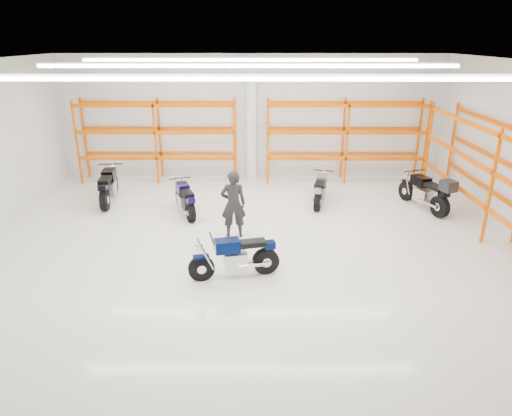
{
  "coord_description": "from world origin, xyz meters",
  "views": [
    {
      "loc": [
        0.25,
        -10.87,
        5.04
      ],
      "look_at": [
        0.2,
        0.5,
        0.76
      ],
      "focal_mm": 32.0,
      "sensor_mm": 36.0,
      "label": 1
    }
  ],
  "objects_px": {
    "motorcycle_main": "(238,257)",
    "motorcycle_back_a": "(108,187)",
    "motorcycle_back_c": "(320,190)",
    "motorcycle_back_b": "(185,200)",
    "structural_column": "(251,119)",
    "motorcycle_back_d": "(428,193)",
    "standing_man": "(233,204)"
  },
  "relations": [
    {
      "from": "motorcycle_back_a",
      "to": "motorcycle_back_b",
      "type": "bearing_deg",
      "value": -21.64
    },
    {
      "from": "motorcycle_back_b",
      "to": "motorcycle_back_c",
      "type": "xyz_separation_m",
      "value": [
        4.17,
        0.92,
        -0.01
      ]
    },
    {
      "from": "motorcycle_main",
      "to": "motorcycle_back_c",
      "type": "bearing_deg",
      "value": 62.88
    },
    {
      "from": "motorcycle_back_b",
      "to": "motorcycle_back_c",
      "type": "bearing_deg",
      "value": 12.47
    },
    {
      "from": "motorcycle_back_a",
      "to": "motorcycle_back_c",
      "type": "height_order",
      "value": "motorcycle_back_a"
    },
    {
      "from": "motorcycle_back_b",
      "to": "motorcycle_back_d",
      "type": "bearing_deg",
      "value": 2.86
    },
    {
      "from": "motorcycle_back_d",
      "to": "structural_column",
      "type": "bearing_deg",
      "value": 147.46
    },
    {
      "from": "motorcycle_main",
      "to": "motorcycle_back_d",
      "type": "distance_m",
      "value": 7.0
    },
    {
      "from": "motorcycle_back_c",
      "to": "structural_column",
      "type": "xyz_separation_m",
      "value": [
        -2.24,
        2.91,
        1.79
      ]
    },
    {
      "from": "motorcycle_back_a",
      "to": "standing_man",
      "type": "distance_m",
      "value": 4.93
    },
    {
      "from": "motorcycle_back_b",
      "to": "structural_column",
      "type": "bearing_deg",
      "value": 63.2
    },
    {
      "from": "standing_man",
      "to": "structural_column",
      "type": "distance_m",
      "value": 5.61
    },
    {
      "from": "motorcycle_back_a",
      "to": "motorcycle_back_b",
      "type": "xyz_separation_m",
      "value": [
        2.62,
        -1.04,
        -0.06
      ]
    },
    {
      "from": "motorcycle_main",
      "to": "motorcycle_back_a",
      "type": "distance_m",
      "value": 6.52
    },
    {
      "from": "motorcycle_back_b",
      "to": "motorcycle_back_d",
      "type": "relative_size",
      "value": 0.85
    },
    {
      "from": "motorcycle_back_c",
      "to": "motorcycle_main",
      "type": "bearing_deg",
      "value": -117.12
    },
    {
      "from": "motorcycle_back_d",
      "to": "motorcycle_back_b",
      "type": "bearing_deg",
      "value": -177.14
    },
    {
      "from": "motorcycle_back_a",
      "to": "structural_column",
      "type": "bearing_deg",
      "value": 31.55
    },
    {
      "from": "motorcycle_back_b",
      "to": "motorcycle_back_c",
      "type": "relative_size",
      "value": 0.98
    },
    {
      "from": "motorcycle_back_b",
      "to": "standing_man",
      "type": "relative_size",
      "value": 1.05
    },
    {
      "from": "standing_man",
      "to": "motorcycle_back_d",
      "type": "bearing_deg",
      "value": -167.82
    },
    {
      "from": "motorcycle_main",
      "to": "motorcycle_back_a",
      "type": "xyz_separation_m",
      "value": [
        -4.37,
        4.84,
        0.06
      ]
    },
    {
      "from": "motorcycle_back_a",
      "to": "motorcycle_back_d",
      "type": "bearing_deg",
      "value": -3.84
    },
    {
      "from": "motorcycle_back_a",
      "to": "motorcycle_main",
      "type": "bearing_deg",
      "value": -47.94
    },
    {
      "from": "motorcycle_back_a",
      "to": "structural_column",
      "type": "xyz_separation_m",
      "value": [
        4.56,
        2.8,
        1.72
      ]
    },
    {
      "from": "motorcycle_back_c",
      "to": "standing_man",
      "type": "relative_size",
      "value": 1.07
    },
    {
      "from": "motorcycle_main",
      "to": "motorcycle_back_c",
      "type": "relative_size",
      "value": 1.03
    },
    {
      "from": "motorcycle_back_b",
      "to": "structural_column",
      "type": "xyz_separation_m",
      "value": [
        1.94,
        3.84,
        1.78
      ]
    },
    {
      "from": "motorcycle_back_a",
      "to": "motorcycle_back_d",
      "type": "xyz_separation_m",
      "value": [
        9.99,
        -0.67,
        0.04
      ]
    },
    {
      "from": "motorcycle_back_d",
      "to": "standing_man",
      "type": "bearing_deg",
      "value": -161.39
    },
    {
      "from": "motorcycle_main",
      "to": "motorcycle_back_c",
      "type": "distance_m",
      "value": 5.31
    },
    {
      "from": "motorcycle_main",
      "to": "standing_man",
      "type": "bearing_deg",
      "value": 95.62
    }
  ]
}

